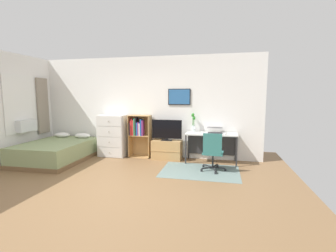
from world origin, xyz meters
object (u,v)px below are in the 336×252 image
Objects in this scene: bookshelf at (138,132)px; laptop at (215,130)px; television at (167,130)px; desk at (211,138)px; bamboo_vase at (193,122)px; wine_glass at (195,128)px; bed at (57,151)px; computer_mouse at (225,133)px; dresser at (113,136)px; tv_stand at (167,150)px; office_chair at (213,151)px.

bookshelf reaches higher than laptop.
television is 0.62× the size of desk.
desk is at bearing -14.28° from bamboo_vase.
wine_glass is (-0.40, -0.14, 0.27)m from desk.
computer_mouse reaches higher than bed.
desk is (2.68, 0.01, 0.03)m from dresser.
bookshelf is 0.81m from television.
television reaches higher than laptop.
tv_stand is (0.80, -0.05, -0.44)m from bookshelf.
bamboo_vase is (-0.47, 0.12, 0.39)m from desk.
bed is 2.55× the size of tv_stand.
bamboo_vase reaches higher than tv_stand.
bed is 3.59m from bamboo_vase.
television is 1.23m from laptop.
office_chair reaches higher than computer_mouse.
bookshelf is at bearing 171.45° from laptop.
television is 0.91× the size of office_chair.
bookshelf is 2.03m from laptop.
television is (0.80, -0.07, 0.08)m from bookshelf.
bookshelf is 1.45× the size of television.
wine_glass is (0.74, -0.12, 0.11)m from television.
bookshelf is 2.41× the size of bamboo_vase.
bed is at bearing -147.86° from dresser.
bookshelf is 2.29m from computer_mouse.
dresser is at bearing 179.73° from television.
office_chair is at bearing -22.96° from bookshelf.
wine_glass reaches higher than desk.
computer_mouse is (0.25, -0.12, -0.05)m from laptop.
tv_stand is (1.53, 0.02, -0.32)m from dresser.
dresser is 0.91× the size of desk.
bed is 1.72× the size of bookshelf.
laptop is (0.02, 0.78, 0.35)m from office_chair.
dresser is 6.33× the size of wine_glass.
dresser is 1.00× the size of bookshelf.
computer_mouse is 0.88m from bamboo_vase.
television reaches higher than computer_mouse.
television is (-0.00, -0.02, 0.52)m from tv_stand.
bookshelf is 2.20m from office_chair.
dresser reaches higher than office_chair.
bed is 2.29× the size of office_chair.
laptop is at bearing 9.35° from bed.
desk is at bearing -1.47° from bookshelf.
television reaches higher than wine_glass.
dresser is at bearing -179.74° from desk.
bed is 4.46× the size of laptop.
wine_glass reaches higher than tv_stand.
bed is 3.58m from wine_glass.
bed is 18.91× the size of computer_mouse.
computer_mouse is at bearing 70.70° from office_chair.
bed is at bearing -168.83° from desk.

